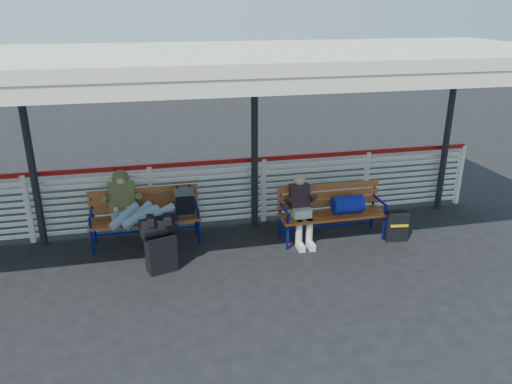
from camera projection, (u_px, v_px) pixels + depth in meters
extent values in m
plane|color=black|center=(159.00, 286.00, 7.12)|extent=(60.00, 60.00, 0.00)
cube|color=silver|center=(151.00, 199.00, 8.64)|extent=(12.00, 0.04, 1.04)
cube|color=#980F0D|center=(149.00, 166.00, 8.43)|extent=(12.00, 0.06, 0.08)
cube|color=silver|center=(459.00, 175.00, 9.88)|extent=(0.08, 0.08, 1.20)
cube|color=silver|center=(140.00, 58.00, 6.85)|extent=(12.60, 3.60, 0.16)
cube|color=silver|center=(143.00, 86.00, 5.30)|extent=(12.60, 0.06, 0.30)
cylinder|color=black|center=(31.00, 159.00, 7.81)|extent=(0.12, 0.12, 3.00)
cylinder|color=black|center=(255.00, 145.00, 8.56)|extent=(0.12, 0.12, 3.00)
cylinder|color=black|center=(447.00, 134.00, 9.32)|extent=(0.12, 0.12, 3.00)
cube|color=black|center=(161.00, 253.00, 7.44)|extent=(0.48, 0.37, 0.59)
cylinder|color=black|center=(159.00, 226.00, 7.28)|extent=(0.60, 0.44, 0.30)
cube|color=#A74C20|center=(146.00, 219.00, 8.21)|extent=(1.80, 0.50, 0.04)
cube|color=#A74C20|center=(144.00, 198.00, 8.35)|extent=(1.80, 0.10, 0.40)
cylinder|color=navy|center=(92.00, 242.00, 7.93)|extent=(0.04, 0.04, 0.45)
cylinder|color=navy|center=(199.00, 232.00, 8.28)|extent=(0.04, 0.04, 0.45)
cylinder|color=navy|center=(93.00, 217.00, 8.28)|extent=(0.04, 0.04, 0.90)
cylinder|color=navy|center=(195.00, 209.00, 8.63)|extent=(0.04, 0.04, 0.90)
cube|color=#4F5157|center=(184.00, 202.00, 8.27)|extent=(0.33, 0.20, 0.46)
cube|color=#A74C20|center=(333.00, 215.00, 8.38)|extent=(1.80, 0.50, 0.04)
cube|color=#A74C20|center=(328.00, 195.00, 8.52)|extent=(1.80, 0.10, 0.40)
cylinder|color=navy|center=(287.00, 237.00, 8.10)|extent=(0.04, 0.04, 0.45)
cylinder|color=navy|center=(384.00, 227.00, 8.45)|extent=(0.04, 0.04, 0.45)
cylinder|color=navy|center=(280.00, 213.00, 8.45)|extent=(0.04, 0.04, 0.90)
cylinder|color=navy|center=(373.00, 205.00, 8.80)|extent=(0.04, 0.04, 0.90)
cylinder|color=navy|center=(348.00, 204.00, 8.37)|extent=(0.51, 0.30, 0.30)
cube|color=#7E8CA9|center=(123.00, 215.00, 8.15)|extent=(0.36, 0.26, 0.18)
cube|color=brown|center=(122.00, 196.00, 8.24)|extent=(0.42, 0.38, 0.53)
sphere|color=brown|center=(121.00, 178.00, 8.23)|extent=(0.28, 0.28, 0.28)
sphere|color=tan|center=(121.00, 179.00, 8.20)|extent=(0.21, 0.21, 0.21)
cube|color=black|center=(150.00, 221.00, 7.16)|extent=(0.11, 0.27, 0.10)
cube|color=black|center=(167.00, 219.00, 7.21)|extent=(0.11, 0.27, 0.10)
cube|color=beige|center=(301.00, 213.00, 8.26)|extent=(0.30, 0.24, 0.16)
cube|color=black|center=(299.00, 196.00, 8.30)|extent=(0.32, 0.23, 0.42)
sphere|color=tan|center=(299.00, 180.00, 8.23)|extent=(0.19, 0.19, 0.19)
cylinder|color=beige|center=(299.00, 234.00, 8.18)|extent=(0.11, 0.11, 0.46)
cylinder|color=beige|center=(309.00, 233.00, 8.22)|extent=(0.11, 0.11, 0.46)
cube|color=silver|center=(300.00, 247.00, 8.16)|extent=(0.10, 0.24, 0.10)
cube|color=silver|center=(311.00, 246.00, 8.20)|extent=(0.10, 0.24, 0.10)
cube|color=black|center=(396.00, 226.00, 8.44)|extent=(0.38, 0.25, 0.50)
cube|color=gold|center=(400.00, 226.00, 8.32)|extent=(0.30, 0.06, 0.04)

